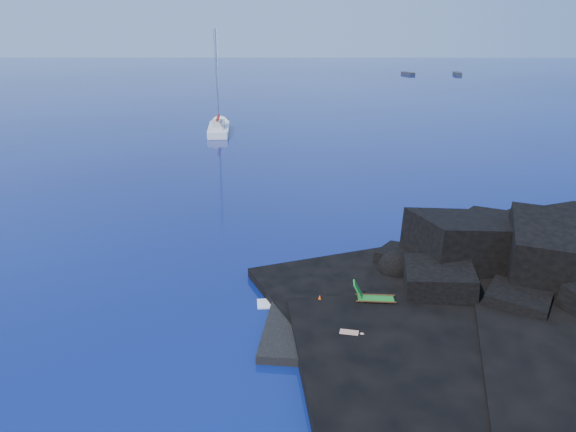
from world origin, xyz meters
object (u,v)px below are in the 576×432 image
deck_chair (376,293)px  distant_boat_a (408,75)px  sailboat (219,133)px  distant_boat_b (457,75)px  marker_cone (320,300)px  sunbather (349,334)px

deck_chair → distant_boat_a: size_ratio=0.38×
sailboat → deck_chair: bearing=-79.2°
deck_chair → distant_boat_b: (38.04, 122.41, -0.96)m
marker_cone → distant_boat_b: bearing=71.7°
sunbather → distant_boat_a: 128.42m
sunbather → sailboat: bearing=115.1°
marker_cone → distant_boat_b: marker_cone is taller
distant_boat_a → deck_chair: bearing=-120.3°
sailboat → distant_boat_a: bearing=59.7°
distant_boat_a → distant_boat_b: bearing=-20.3°
marker_cone → distant_boat_a: size_ratio=0.10×
sailboat → deck_chair: size_ratio=6.59×
sunbather → marker_cone: (-1.01, 2.80, 0.05)m
deck_chair → sailboat: bearing=109.7°
distant_boat_a → distant_boat_b: distant_boat_b is taller
sailboat → sunbather: sailboat is taller
deck_chair → distant_boat_a: bearing=82.2°
deck_chair → sunbather: size_ratio=0.90×
sunbather → distant_boat_b: sunbather is taller
sailboat → marker_cone: sailboat is taller
sailboat → sunbather: (10.69, -45.95, 0.54)m
distant_boat_a → marker_cone: bearing=-121.4°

